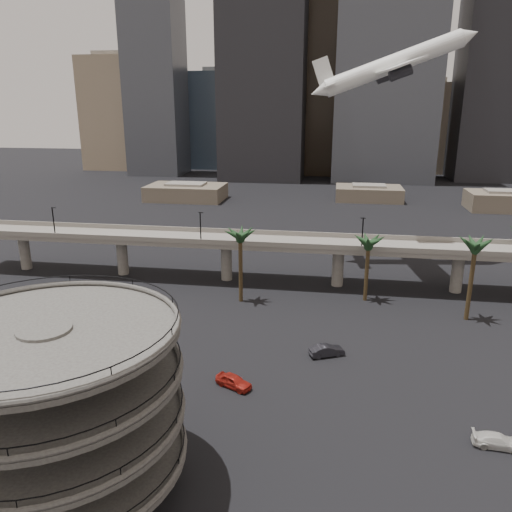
% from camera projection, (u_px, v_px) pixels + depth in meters
% --- Properties ---
extents(ground, '(700.00, 700.00, 0.00)m').
position_uv_depth(ground, '(216.00, 477.00, 46.96)').
color(ground, black).
rests_on(ground, ground).
extents(parking_ramp, '(22.20, 22.20, 17.35)m').
position_uv_depth(parking_ramp, '(53.00, 397.00, 42.32)').
color(parking_ramp, '#454340').
rests_on(parking_ramp, ground).
extents(overpass, '(130.00, 9.30, 14.70)m').
position_uv_depth(overpass, '(281.00, 247.00, 96.83)').
color(overpass, slate).
rests_on(overpass, ground).
extents(palm_trees, '(54.40, 18.40, 14.00)m').
position_uv_depth(palm_trees, '(402.00, 242.00, 85.31)').
color(palm_trees, '#42321C').
rests_on(palm_trees, ground).
extents(low_buildings, '(135.00, 27.50, 6.80)m').
position_uv_depth(low_buildings, '(327.00, 195.00, 179.60)').
color(low_buildings, brown).
rests_on(low_buildings, ground).
extents(skyline, '(269.00, 86.00, 130.25)m').
position_uv_depth(skyline, '(352.00, 75.00, 236.10)').
color(skyline, '#7F7057').
rests_on(skyline, ground).
extents(airborne_jet, '(34.08, 30.91, 15.09)m').
position_uv_depth(airborne_jet, '(392.00, 65.00, 100.66)').
color(airborne_jet, white).
rests_on(airborne_jet, ground).
extents(car_a, '(5.19, 3.89, 1.64)m').
position_uv_depth(car_a, '(234.00, 381.00, 61.85)').
color(car_a, '#AD2218').
rests_on(car_a, ground).
extents(car_b, '(5.22, 3.59, 1.63)m').
position_uv_depth(car_b, '(327.00, 350.00, 69.61)').
color(car_b, '#222228').
rests_on(car_b, ground).
extents(car_c, '(5.08, 2.36, 1.44)m').
position_uv_depth(car_c, '(498.00, 441.00, 50.99)').
color(car_c, silver).
rests_on(car_c, ground).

